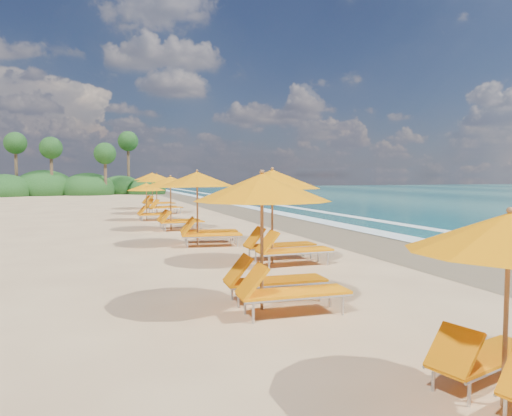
{
  "coord_description": "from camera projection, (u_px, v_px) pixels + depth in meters",
  "views": [
    {
      "loc": [
        -5.75,
        -16.31,
        2.41
      ],
      "look_at": [
        0.0,
        0.0,
        1.2
      ],
      "focal_mm": 33.02,
      "sensor_mm": 36.0,
      "label": 1
    }
  ],
  "objects": [
    {
      "name": "wet_sand",
      "position": [
        351.0,
        236.0,
        18.75
      ],
      "size": [
        4.0,
        160.0,
        0.01
      ],
      "primitive_type": "cube",
      "color": "#7C694A",
      "rests_on": "ground"
    },
    {
      "name": "ground",
      "position": [
        256.0,
        240.0,
        17.42
      ],
      "size": [
        160.0,
        160.0,
        0.0
      ],
      "primitive_type": "plane",
      "color": "#D5AF7D",
      "rests_on": "ground"
    },
    {
      "name": "surf_foam",
      "position": [
        407.0,
        232.0,
        19.64
      ],
      "size": [
        4.0,
        160.0,
        0.01
      ],
      "color": "white",
      "rests_on": "ground"
    },
    {
      "name": "treeline",
      "position": [
        54.0,
        187.0,
        56.87
      ],
      "size": [
        25.8,
        8.8,
        9.74
      ],
      "color": "#163D14",
      "rests_on": "ground"
    },
    {
      "name": "station_5",
      "position": [
        175.0,
        199.0,
        20.76
      ],
      "size": [
        2.6,
        2.4,
        2.42
      ],
      "rotation": [
        0.0,
        0.0,
        0.01
      ],
      "color": "olive",
      "rests_on": "ground"
    },
    {
      "name": "station_7",
      "position": [
        160.0,
        191.0,
        29.34
      ],
      "size": [
        3.12,
        3.0,
        2.56
      ],
      "rotation": [
        0.0,
        0.0,
        0.22
      ],
      "color": "olive",
      "rests_on": "ground"
    },
    {
      "name": "station_8",
      "position": [
        155.0,
        188.0,
        33.67
      ],
      "size": [
        3.05,
        2.88,
        2.65
      ],
      "rotation": [
        0.0,
        0.0,
        0.11
      ],
      "color": "olive",
      "rests_on": "ground"
    },
    {
      "name": "station_2",
      "position": [
        272.0,
        231.0,
        8.42
      ],
      "size": [
        2.78,
        2.59,
        2.51
      ],
      "rotation": [
        0.0,
        0.0,
        -0.05
      ],
      "color": "olive",
      "rests_on": "ground"
    },
    {
      "name": "station_4",
      "position": [
        203.0,
        203.0,
        16.22
      ],
      "size": [
        3.06,
        2.9,
        2.6
      ],
      "rotation": [
        0.0,
        0.0,
        -0.15
      ],
      "color": "olive",
      "rests_on": "ground"
    },
    {
      "name": "station_3",
      "position": [
        279.0,
        209.0,
        12.85
      ],
      "size": [
        2.82,
        2.6,
        2.63
      ],
      "rotation": [
        0.0,
        0.0,
        0.01
      ],
      "color": "olive",
      "rests_on": "ground"
    },
    {
      "name": "station_6",
      "position": [
        149.0,
        199.0,
        25.09
      ],
      "size": [
        2.19,
        2.02,
        2.04
      ],
      "rotation": [
        0.0,
        0.0,
        0.01
      ],
      "color": "olive",
      "rests_on": "ground"
    }
  ]
}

